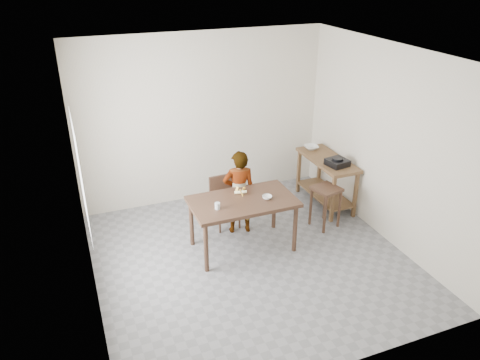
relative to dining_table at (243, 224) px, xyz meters
name	(u,v)px	position (x,y,z in m)	size (l,w,h in m)	color
floor	(251,260)	(0.00, -0.30, -0.40)	(4.00, 4.00, 0.04)	slate
ceiling	(253,53)	(0.00, -0.30, 2.35)	(4.00, 4.00, 0.04)	white
wall_back	(202,119)	(0.00, 1.72, 0.98)	(4.00, 0.04, 2.70)	beige
wall_front	(344,258)	(0.00, -2.32, 0.98)	(4.00, 0.04, 2.70)	beige
wall_left	(79,196)	(-2.02, -0.30, 0.98)	(0.04, 4.00, 2.70)	beige
wall_right	(389,145)	(2.02, -0.30, 0.98)	(0.04, 4.00, 2.70)	beige
window_pane	(80,175)	(-1.97, -0.10, 1.12)	(0.02, 1.10, 1.30)	white
dining_table	(243,224)	(0.00, 0.00, 0.00)	(1.40, 0.80, 0.75)	#3F281C
prep_counter	(326,181)	(1.72, 0.70, 0.03)	(0.50, 1.20, 0.80)	brown
child	(239,192)	(0.11, 0.43, 0.26)	(0.46, 0.30, 1.27)	silver
dining_chair	(225,203)	(-0.02, 0.65, 0.01)	(0.37, 0.37, 0.76)	#3F281C
stool	(325,207)	(1.36, 0.10, -0.06)	(0.36, 0.36, 0.64)	#3F281C
glass_tumbler	(217,206)	(-0.39, -0.10, 0.42)	(0.07, 0.07, 0.09)	silver
small_bowl	(267,197)	(0.32, -0.08, 0.40)	(0.13, 0.13, 0.04)	silver
banana	(241,192)	(0.04, 0.17, 0.41)	(0.19, 0.13, 0.07)	#F7D153
serving_bowl	(311,147)	(1.67, 1.15, 0.45)	(0.23, 0.23, 0.06)	silver
gas_burner	(337,162)	(1.71, 0.42, 0.47)	(0.29, 0.29, 0.10)	black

